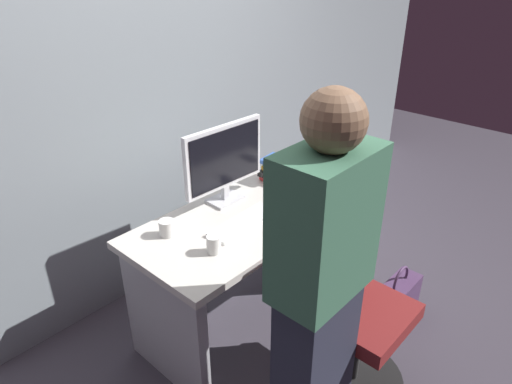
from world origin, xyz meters
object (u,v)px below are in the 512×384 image
object	(u,v)px
monitor	(224,160)
book_stack	(276,169)
desk	(250,248)
cell_phone	(332,191)
person_at_desk	(320,291)
cup_near_keyboard	(214,244)
cup_by_monitor	(167,228)
office_chair	(350,313)
mouse	(274,201)
keyboard	(244,222)
handbag	(397,300)

from	to	relation	value
monitor	book_stack	bearing A→B (deg)	-4.09
desk	cell_phone	world-z (taller)	cell_phone
desk	person_at_desk	world-z (taller)	person_at_desk
person_at_desk	cup_near_keyboard	world-z (taller)	person_at_desk
monitor	cup_by_monitor	world-z (taller)	monitor
cup_by_monitor	cell_phone	world-z (taller)	cup_by_monitor
office_chair	monitor	bearing A→B (deg)	88.94
cup_near_keyboard	mouse	bearing A→B (deg)	9.82
cell_phone	keyboard	bearing A→B (deg)	161.32
cup_near_keyboard	cup_by_monitor	world-z (taller)	cup_near_keyboard
office_chair	person_at_desk	size ratio (longest dim) A/B	0.57
desk	book_stack	size ratio (longest dim) A/B	6.49
handbag	office_chair	bearing A→B (deg)	-179.88
cell_phone	handbag	world-z (taller)	cell_phone
monitor	cup_near_keyboard	size ratio (longest dim) A/B	6.06
monitor	handbag	bearing A→B (deg)	-57.22
mouse	cell_phone	size ratio (longest dim) A/B	0.69
desk	keyboard	xyz separation A→B (m)	(-0.10, -0.05, 0.24)
cup_by_monitor	office_chair	bearing A→B (deg)	-62.49
book_stack	cup_by_monitor	bearing A→B (deg)	-179.37
monitor	cell_phone	xyz separation A→B (m)	(0.51, -0.39, -0.25)
mouse	cup_by_monitor	xyz separation A→B (m)	(-0.62, 0.19, 0.02)
cell_phone	cup_near_keyboard	bearing A→B (deg)	169.51
office_chair	mouse	bearing A→B (deg)	74.38
book_stack	cell_phone	size ratio (longest dim) A/B	1.46
desk	monitor	size ratio (longest dim) A/B	2.52
monitor	keyboard	size ratio (longest dim) A/B	1.26
office_chair	desk	bearing A→B (deg)	89.95
person_at_desk	keyboard	bearing A→B (deg)	66.89
keyboard	office_chair	bearing A→B (deg)	-83.46
office_chair	cell_phone	bearing A→B (deg)	42.83
keyboard	cell_phone	bearing A→B (deg)	-14.83
cup_near_keyboard	cup_by_monitor	xyz separation A→B (m)	(-0.06, 0.29, -0.00)
office_chair	book_stack	world-z (taller)	office_chair
cup_near_keyboard	book_stack	distance (m)	0.86
cup_near_keyboard	handbag	xyz separation A→B (m)	(0.96, -0.55, -0.64)
monitor	mouse	world-z (taller)	monitor
mouse	cup_near_keyboard	world-z (taller)	cup_near_keyboard
cup_near_keyboard	handbag	size ratio (longest dim) A/B	0.24
office_chair	cup_near_keyboard	world-z (taller)	office_chair
cup_near_keyboard	handbag	distance (m)	1.28
monitor	cup_by_monitor	bearing A→B (deg)	-175.05
desk	office_chair	distance (m)	0.68
book_stack	handbag	world-z (taller)	book_stack
office_chair	person_at_desk	world-z (taller)	person_at_desk
book_stack	cell_phone	world-z (taller)	book_stack
desk	monitor	bearing A→B (deg)	85.53
cup_by_monitor	cell_phone	distance (m)	1.03
cup_near_keyboard	handbag	world-z (taller)	cup_near_keyboard
cup_near_keyboard	handbag	bearing A→B (deg)	-29.80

